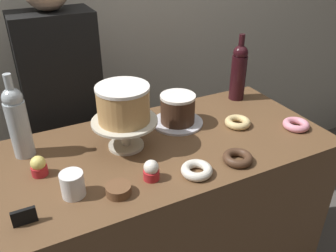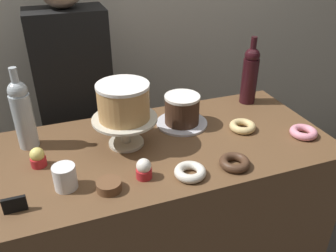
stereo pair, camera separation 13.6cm
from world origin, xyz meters
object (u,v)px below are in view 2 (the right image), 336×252
at_px(cupcake_vanilla, 144,169).
at_px(donut_chocolate, 235,162).
at_px(cupcake_lemon, 38,158).
at_px(coffee_cup_ceramic, 65,177).
at_px(white_layer_cake, 123,101).
at_px(barista_figure, 79,119).
at_px(donut_sugar, 190,172).
at_px(cookie_stack, 109,186).
at_px(cake_stand_pedestal, 125,126).
at_px(donut_pink, 303,132).
at_px(price_sign_chalkboard, 15,205).
at_px(wine_bottle_dark_red, 250,74).
at_px(donut_glazed, 243,126).
at_px(chocolate_round_cake, 182,109).
at_px(wine_bottle_clear, 23,113).

height_order(cupcake_vanilla, donut_chocolate, cupcake_vanilla).
height_order(cupcake_lemon, coffee_cup_ceramic, coffee_cup_ceramic).
height_order(white_layer_cake, coffee_cup_ceramic, white_layer_cake).
distance_m(cupcake_lemon, barista_figure, 0.60).
relative_size(donut_sugar, cookie_stack, 1.33).
bearing_deg(cake_stand_pedestal, coffee_cup_ceramic, -142.29).
bearing_deg(barista_figure, donut_pink, -39.74).
bearing_deg(price_sign_chalkboard, cupcake_lemon, 71.14).
relative_size(wine_bottle_dark_red, cookie_stack, 3.87).
distance_m(white_layer_cake, donut_glazed, 0.53).
height_order(cupcake_vanilla, coffee_cup_ceramic, coffee_cup_ceramic).
height_order(white_layer_cake, cupcake_lemon, white_layer_cake).
relative_size(chocolate_round_cake, wine_bottle_clear, 0.47).
relative_size(chocolate_round_cake, cookie_stack, 1.81).
height_order(cake_stand_pedestal, donut_pink, cake_stand_pedestal).
bearing_deg(donut_pink, donut_glazed, 148.48).
bearing_deg(donut_chocolate, price_sign_chalkboard, 178.21).
xyz_separation_m(chocolate_round_cake, donut_glazed, (0.23, -0.13, -0.06)).
bearing_deg(chocolate_round_cake, cupcake_vanilla, -130.79).
bearing_deg(price_sign_chalkboard, wine_bottle_dark_red, 22.07).
bearing_deg(price_sign_chalkboard, white_layer_cake, 32.21).
xyz_separation_m(donut_pink, coffee_cup_ceramic, (-0.96, -0.01, 0.03)).
distance_m(white_layer_cake, chocolate_round_cake, 0.30).
height_order(donut_glazed, barista_figure, barista_figure).
xyz_separation_m(white_layer_cake, donut_pink, (0.71, -0.19, -0.17)).
xyz_separation_m(chocolate_round_cake, barista_figure, (-0.40, 0.44, -0.19)).
relative_size(wine_bottle_clear, donut_sugar, 2.91).
bearing_deg(donut_chocolate, cake_stand_pedestal, 139.59).
bearing_deg(barista_figure, donut_sugar, -69.52).
xyz_separation_m(white_layer_cake, wine_bottle_dark_red, (0.66, 0.17, -0.04)).
height_order(wine_bottle_dark_red, price_sign_chalkboard, wine_bottle_dark_red).
xyz_separation_m(wine_bottle_clear, donut_chocolate, (0.69, -0.40, -0.13)).
bearing_deg(price_sign_chalkboard, wine_bottle_clear, 82.98).
bearing_deg(price_sign_chalkboard, donut_glazed, 12.37).
bearing_deg(cupcake_vanilla, wine_bottle_clear, 136.31).
xyz_separation_m(white_layer_cake, donut_glazed, (0.49, -0.06, -0.17)).
bearing_deg(cupcake_vanilla, coffee_cup_ceramic, 172.10).
bearing_deg(white_layer_cake, chocolate_round_cake, 15.41).
height_order(donut_sugar, barista_figure, barista_figure).
relative_size(chocolate_round_cake, barista_figure, 0.10).
height_order(chocolate_round_cake, wine_bottle_dark_red, wine_bottle_dark_red).
relative_size(wine_bottle_clear, cupcake_vanilla, 4.38).
relative_size(coffee_cup_ceramic, barista_figure, 0.05).
bearing_deg(donut_sugar, cookie_stack, 175.41).
relative_size(chocolate_round_cake, donut_chocolate, 1.36).
bearing_deg(cake_stand_pedestal, wine_bottle_clear, 161.72).
bearing_deg(white_layer_cake, donut_pink, -15.06).
distance_m(white_layer_cake, donut_sugar, 0.36).
bearing_deg(cookie_stack, donut_glazed, 17.60).
height_order(wine_bottle_dark_red, donut_pink, wine_bottle_dark_red).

